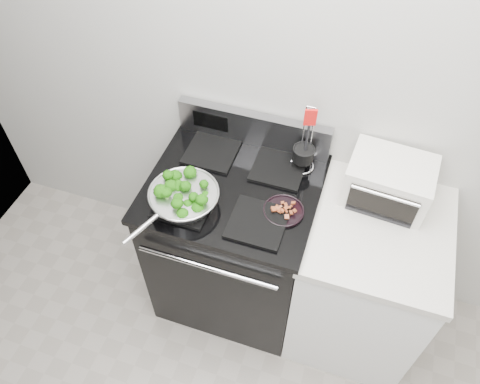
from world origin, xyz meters
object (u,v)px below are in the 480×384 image
at_px(gas_range, 234,242).
at_px(bacon_plate, 284,209).
at_px(utensil_holder, 303,157).
at_px(skillet, 184,197).
at_px(toaster_oven, 389,181).

xyz_separation_m(gas_range, bacon_plate, (0.26, -0.08, 0.48)).
xyz_separation_m(bacon_plate, utensil_holder, (0.01, 0.29, 0.05)).
height_order(bacon_plate, utensil_holder, utensil_holder).
distance_m(gas_range, bacon_plate, 0.55).
xyz_separation_m(skillet, toaster_oven, (0.84, 0.36, 0.02)).
bearing_deg(bacon_plate, toaster_oven, 32.12).
relative_size(bacon_plate, utensil_holder, 0.51).
height_order(gas_range, skillet, gas_range).
bearing_deg(toaster_oven, gas_range, -160.65).
xyz_separation_m(gas_range, skillet, (-0.17, -0.18, 0.51)).
relative_size(bacon_plate, toaster_oven, 0.48).
relative_size(skillet, utensil_holder, 1.33).
bearing_deg(utensil_holder, toaster_oven, -22.18).
height_order(skillet, utensil_holder, utensil_holder).
bearing_deg(skillet, gas_range, 67.95).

